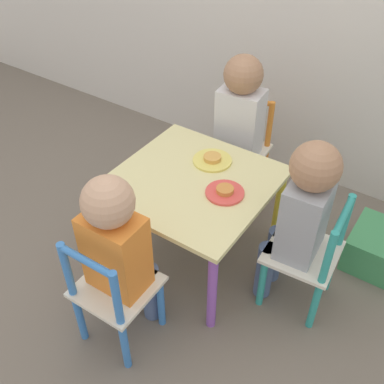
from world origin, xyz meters
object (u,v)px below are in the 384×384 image
at_px(kids_table, 192,191).
at_px(chair_teal, 308,257).
at_px(chair_orange, 241,151).
at_px(child_back, 239,119).
at_px(chair_blue, 113,294).
at_px(plate_right, 225,192).
at_px(child_right, 301,212).
at_px(child_front, 119,245).
at_px(plate_back, 212,160).

bearing_deg(kids_table, chair_teal, 4.05).
relative_size(chair_orange, child_back, 0.67).
bearing_deg(chair_orange, chair_blue, -92.18).
bearing_deg(chair_orange, chair_teal, -45.73).
xyz_separation_m(chair_teal, plate_right, (-0.35, -0.04, 0.18)).
xyz_separation_m(child_right, child_front, (-0.44, -0.48, -0.01)).
relative_size(child_right, child_back, 0.97).
distance_m(chair_orange, chair_blue, 1.02).
height_order(chair_blue, child_back, child_back).
relative_size(child_front, plate_right, 4.84).
distance_m(chair_orange, plate_back, 0.40).
height_order(kids_table, child_right, child_right).
height_order(chair_orange, child_back, child_back).
height_order(chair_teal, chair_orange, same).
distance_m(chair_blue, plate_right, 0.56).
xyz_separation_m(child_right, child_back, (-0.49, 0.42, 0.01)).
bearing_deg(child_back, plate_back, -87.20).
bearing_deg(plate_right, plate_back, 135.00).
distance_m(chair_orange, child_right, 0.72).
xyz_separation_m(chair_blue, child_right, (0.44, 0.54, 0.20)).
xyz_separation_m(kids_table, plate_right, (0.15, 0.00, 0.06)).
relative_size(kids_table, plate_back, 3.75).
distance_m(kids_table, plate_right, 0.16).
relative_size(child_back, plate_back, 4.67).
height_order(chair_orange, plate_back, chair_orange).
xyz_separation_m(kids_table, child_front, (0.01, -0.45, 0.08)).
relative_size(chair_teal, plate_right, 3.40).
bearing_deg(child_front, plate_back, -90.29).
bearing_deg(child_back, chair_blue, -92.31).
relative_size(chair_teal, chair_orange, 1.00).
xyz_separation_m(chair_teal, chair_orange, (-0.56, 0.47, 0.00)).
relative_size(chair_orange, plate_back, 3.12).
distance_m(chair_teal, child_right, 0.21).
relative_size(child_right, plate_right, 4.96).
bearing_deg(child_front, chair_orange, -87.68).
xyz_separation_m(chair_orange, child_right, (0.50, -0.47, 0.20)).
distance_m(chair_blue, child_right, 0.72).
bearing_deg(plate_back, plate_right, -45.00).
height_order(chair_blue, child_right, child_right).
distance_m(child_back, child_front, 0.90).
distance_m(chair_orange, child_back, 0.22).
distance_m(chair_orange, plate_right, 0.57).
relative_size(child_right, plate_back, 4.55).
distance_m(kids_table, child_front, 0.45).
height_order(chair_orange, plate_right, chair_orange).
height_order(child_back, plate_back, child_back).
xyz_separation_m(kids_table, chair_blue, (0.01, -0.51, -0.11)).
distance_m(kids_table, child_back, 0.46).
height_order(child_right, child_front, child_right).
relative_size(child_back, plate_right, 5.09).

